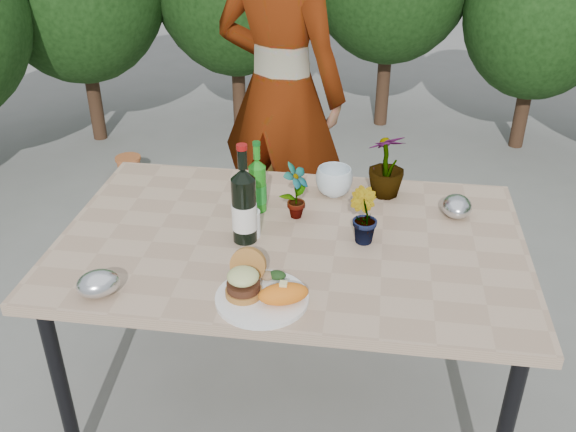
# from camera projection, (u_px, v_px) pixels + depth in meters

# --- Properties ---
(ground) EXTENTS (80.00, 80.00, 0.00)m
(ground) POSITION_uv_depth(u_px,v_px,m) (291.00, 394.00, 2.60)
(ground) COLOR slate
(ground) RESTS_ON ground
(patio_table) EXTENTS (1.60, 1.00, 0.75)m
(patio_table) POSITION_uv_depth(u_px,v_px,m) (291.00, 251.00, 2.25)
(patio_table) COLOR tan
(patio_table) RESTS_ON ground
(shrub_hedge) EXTENTS (7.04, 5.02, 2.15)m
(shrub_hedge) POSITION_uv_depth(u_px,v_px,m) (369.00, 18.00, 3.31)
(shrub_hedge) COLOR #382316
(shrub_hedge) RESTS_ON ground
(dinner_plate) EXTENTS (0.28, 0.28, 0.01)m
(dinner_plate) POSITION_uv_depth(u_px,v_px,m) (262.00, 298.00, 1.91)
(dinner_plate) COLOR white
(dinner_plate) RESTS_ON patio_table
(burger_stack) EXTENTS (0.11, 0.16, 0.11)m
(burger_stack) POSITION_uv_depth(u_px,v_px,m) (245.00, 279.00, 1.90)
(burger_stack) COLOR #B7722D
(burger_stack) RESTS_ON dinner_plate
(sweet_potato) EXTENTS (0.17, 0.12, 0.06)m
(sweet_potato) POSITION_uv_depth(u_px,v_px,m) (283.00, 294.00, 1.86)
(sweet_potato) COLOR orange
(sweet_potato) RESTS_ON dinner_plate
(grilled_veg) EXTENTS (0.08, 0.05, 0.03)m
(grilled_veg) POSITION_uv_depth(u_px,v_px,m) (273.00, 275.00, 1.98)
(grilled_veg) COLOR olive
(grilled_veg) RESTS_ON dinner_plate
(wine_bottle) EXTENTS (0.09, 0.09, 0.36)m
(wine_bottle) POSITION_uv_depth(u_px,v_px,m) (244.00, 207.00, 2.14)
(wine_bottle) COLOR black
(wine_bottle) RESTS_ON patio_table
(sparkling_water) EXTENTS (0.07, 0.07, 0.27)m
(sparkling_water) POSITION_uv_depth(u_px,v_px,m) (258.00, 186.00, 2.34)
(sparkling_water) COLOR #1B8217
(sparkling_water) RESTS_ON patio_table
(plastic_cup) EXTENTS (0.07, 0.07, 0.09)m
(plastic_cup) POSITION_uv_depth(u_px,v_px,m) (250.00, 223.00, 2.21)
(plastic_cup) COLOR white
(plastic_cup) RESTS_ON patio_table
(seedling_left) EXTENTS (0.12, 0.13, 0.21)m
(seedling_left) POSITION_uv_depth(u_px,v_px,m) (296.00, 191.00, 2.29)
(seedling_left) COLOR #215F20
(seedling_left) RESTS_ON patio_table
(seedling_mid) EXTENTS (0.14, 0.13, 0.19)m
(seedling_mid) POSITION_uv_depth(u_px,v_px,m) (363.00, 216.00, 2.15)
(seedling_mid) COLOR #23531C
(seedling_mid) RESTS_ON patio_table
(seedling_right) EXTENTS (0.19, 0.19, 0.25)m
(seedling_right) POSITION_uv_depth(u_px,v_px,m) (387.00, 165.00, 2.43)
(seedling_right) COLOR #24561D
(seedling_right) RESTS_ON patio_table
(blue_bowl) EXTENTS (0.18, 0.18, 0.11)m
(blue_bowl) POSITION_uv_depth(u_px,v_px,m) (334.00, 182.00, 2.47)
(blue_bowl) COLOR silver
(blue_bowl) RESTS_ON patio_table
(foil_packet_left) EXTENTS (0.17, 0.16, 0.08)m
(foil_packet_left) POSITION_uv_depth(u_px,v_px,m) (98.00, 283.00, 1.92)
(foil_packet_left) COLOR silver
(foil_packet_left) RESTS_ON patio_table
(foil_packet_right) EXTENTS (0.11, 0.13, 0.08)m
(foil_packet_right) POSITION_uv_depth(u_px,v_px,m) (457.00, 206.00, 2.33)
(foil_packet_right) COLOR #BABDC1
(foil_packet_right) RESTS_ON patio_table
(person) EXTENTS (0.77, 0.63, 1.81)m
(person) POSITION_uv_depth(u_px,v_px,m) (280.00, 93.00, 3.05)
(person) COLOR #9D634E
(person) RESTS_ON ground
(terracotta_pot) EXTENTS (0.17, 0.17, 0.14)m
(terracotta_pot) POSITION_uv_depth(u_px,v_px,m) (129.00, 166.00, 4.28)
(terracotta_pot) COLOR #BE6130
(terracotta_pot) RESTS_ON ground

